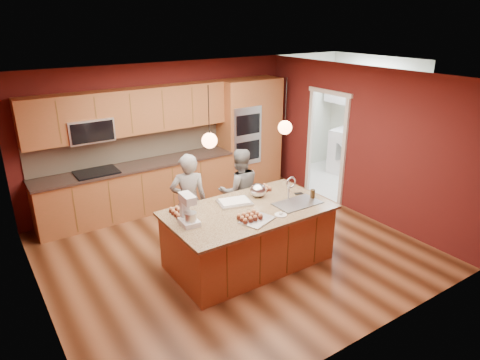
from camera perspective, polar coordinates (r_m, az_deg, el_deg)
floor at (r=6.89m, az=-1.01°, el=-9.35°), size 5.50×5.50×0.00m
ceiling at (r=6.00m, az=-1.18°, el=13.51°), size 5.50×5.50×0.00m
wall_back at (r=8.44m, az=-10.37°, el=6.02°), size 5.50×0.00×5.50m
wall_front at (r=4.59m, az=16.18°, el=-7.56°), size 5.50×0.00×5.50m
wall_left at (r=5.46m, az=-26.21°, el=-4.28°), size 0.00×5.00×5.00m
wall_right at (r=8.07m, az=15.63°, el=4.90°), size 0.00×5.00×5.00m
cabinet_run at (r=8.08m, az=-13.87°, el=2.37°), size 3.74×0.64×2.30m
oven_column at (r=9.10m, az=1.23°, el=6.16°), size 1.30×0.62×2.30m
doorway_trim at (r=8.65m, az=11.39°, el=4.26°), size 0.08×1.11×2.20m
laundry_room at (r=9.90m, az=16.94°, el=11.22°), size 2.60×2.70×2.70m
pendant_left at (r=5.48m, az=-4.09°, el=5.30°), size 0.20×0.20×0.80m
pendant_right at (r=6.17m, az=6.02°, el=7.02°), size 0.20×0.20×0.80m
island at (r=6.38m, az=1.28°, el=-7.37°), size 2.39×1.34×1.26m
person_left at (r=6.71m, az=-6.84°, el=-2.87°), size 0.66×0.54×1.56m
person_right at (r=7.17m, az=-0.07°, el=-1.49°), size 0.85×0.74×1.48m
stand_mixer at (r=5.72m, az=-6.92°, el=-4.19°), size 0.24×0.32×0.43m
sheet_cake at (r=6.35m, az=-0.74°, el=-2.96°), size 0.56×0.46×0.05m
cooling_rack at (r=5.84m, az=2.31°, el=-5.37°), size 0.53×0.45×0.02m
mixing_bowl at (r=6.57m, az=2.42°, el=-1.38°), size 0.25×0.25×0.22m
plate at (r=6.01m, az=5.45°, el=-4.65°), size 0.17×0.17×0.01m
tumbler at (r=6.61m, az=9.66°, el=-1.85°), size 0.07×0.07×0.14m
phone at (r=6.76m, az=7.82°, el=-1.80°), size 0.14×0.11×0.01m
cupcakes_left at (r=6.07m, az=-7.95°, el=-4.20°), size 0.25×0.34×0.08m
cupcakes_rack at (r=5.84m, az=1.29°, el=-4.87°), size 0.33×0.25×0.07m
cupcakes_right at (r=6.83m, az=3.10°, el=-1.10°), size 0.23×0.23×0.07m
washer at (r=9.91m, az=16.76°, el=2.37°), size 0.73×0.74×0.93m
dryer at (r=10.35m, az=13.99°, el=3.70°), size 0.77×0.79×1.03m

